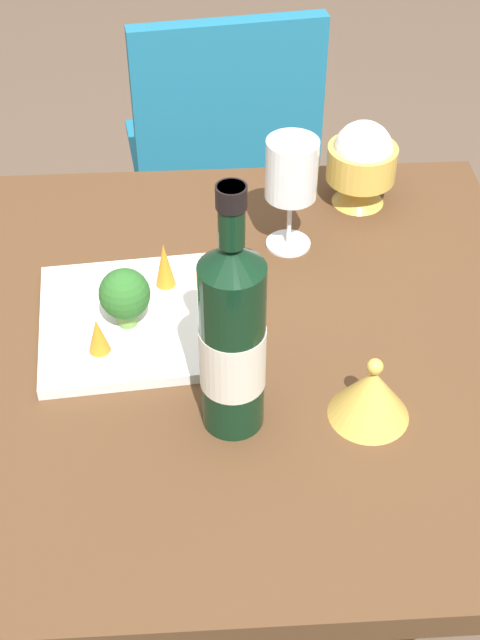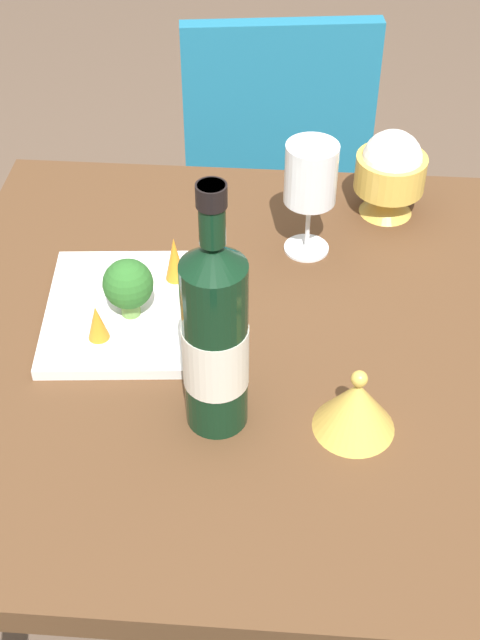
{
  "view_description": "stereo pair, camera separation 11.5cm",
  "coord_description": "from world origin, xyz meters",
  "px_view_note": "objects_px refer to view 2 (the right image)",
  "views": [
    {
      "loc": [
        -0.85,
        0.05,
        1.54
      ],
      "look_at": [
        0.0,
        0.0,
        0.77
      ],
      "focal_mm": 48.63,
      "sensor_mm": 36.0,
      "label": 1
    },
    {
      "loc": [
        -0.85,
        -0.06,
        1.54
      ],
      "look_at": [
        0.0,
        0.0,
        0.77
      ],
      "focal_mm": 48.63,
      "sensor_mm": 36.0,
      "label": 2
    }
  ],
  "objects_px": {
    "serving_plate": "(138,311)",
    "broccoli_floret": "(128,285)",
    "carrot_garnish_right": "(175,259)",
    "rice_bowl_lid": "(356,405)",
    "rice_bowl": "(390,172)",
    "wine_glass": "(311,177)",
    "wine_bottle": "(215,337)",
    "chair_near_window": "(274,146)",
    "carrot_garnish_left": "(97,322)"
  },
  "relations": [
    {
      "from": "rice_bowl",
      "to": "serving_plate",
      "type": "xyz_separation_m",
      "value": [
        -0.28,
        0.35,
        -0.07
      ]
    },
    {
      "from": "carrot_garnish_right",
      "to": "broccoli_floret",
      "type": "bearing_deg",
      "value": 147.53
    },
    {
      "from": "carrot_garnish_left",
      "to": "broccoli_floret",
      "type": "bearing_deg",
      "value": -34.27
    },
    {
      "from": "broccoli_floret",
      "to": "wine_glass",
      "type": "bearing_deg",
      "value": -52.12
    },
    {
      "from": "wine_glass",
      "to": "rice_bowl",
      "type": "distance_m",
      "value": 0.17
    },
    {
      "from": "broccoli_floret",
      "to": "carrot_garnish_right",
      "type": "height_order",
      "value": "broccoli_floret"
    },
    {
      "from": "wine_glass",
      "to": "carrot_garnish_right",
      "type": "xyz_separation_m",
      "value": [
        -0.1,
        0.19,
        -0.08
      ]
    },
    {
      "from": "chair_near_window",
      "to": "broccoli_floret",
      "type": "distance_m",
      "value": 0.9
    },
    {
      "from": "wine_bottle",
      "to": "carrot_garnish_right",
      "type": "height_order",
      "value": "wine_bottle"
    },
    {
      "from": "chair_near_window",
      "to": "wine_bottle",
      "type": "xyz_separation_m",
      "value": [
        -1.01,
        0.03,
        0.35
      ]
    },
    {
      "from": "chair_near_window",
      "to": "carrot_garnish_right",
      "type": "distance_m",
      "value": 0.81
    },
    {
      "from": "broccoli_floret",
      "to": "rice_bowl_lid",
      "type": "bearing_deg",
      "value": -119.31
    },
    {
      "from": "rice_bowl",
      "to": "rice_bowl_lid",
      "type": "relative_size",
      "value": 1.42
    },
    {
      "from": "wine_bottle",
      "to": "wine_glass",
      "type": "relative_size",
      "value": 1.87
    },
    {
      "from": "wine_bottle",
      "to": "chair_near_window",
      "type": "bearing_deg",
      "value": -1.72
    },
    {
      "from": "carrot_garnish_left",
      "to": "wine_bottle",
      "type": "bearing_deg",
      "value": -124.17
    },
    {
      "from": "carrot_garnish_left",
      "to": "carrot_garnish_right",
      "type": "bearing_deg",
      "value": -33.18
    },
    {
      "from": "wine_glass",
      "to": "broccoli_floret",
      "type": "xyz_separation_m",
      "value": [
        -0.18,
        0.24,
        -0.06
      ]
    },
    {
      "from": "wine_glass",
      "to": "carrot_garnish_right",
      "type": "relative_size",
      "value": 2.56
    },
    {
      "from": "wine_bottle",
      "to": "carrot_garnish_left",
      "type": "distance_m",
      "value": 0.22
    },
    {
      "from": "wine_glass",
      "to": "rice_bowl_lid",
      "type": "xyz_separation_m",
      "value": [
        -0.35,
        -0.06,
        -0.09
      ]
    },
    {
      "from": "chair_near_window",
      "to": "serving_plate",
      "type": "bearing_deg",
      "value": -108.42
    },
    {
      "from": "chair_near_window",
      "to": "broccoli_floret",
      "type": "bearing_deg",
      "value": -108.61
    },
    {
      "from": "wine_bottle",
      "to": "rice_bowl_lid",
      "type": "distance_m",
      "value": 0.19
    },
    {
      "from": "rice_bowl_lid",
      "to": "carrot_garnish_right",
      "type": "relative_size",
      "value": 1.43
    },
    {
      "from": "wine_glass",
      "to": "carrot_garnish_left",
      "type": "bearing_deg",
      "value": 130.87
    },
    {
      "from": "serving_plate",
      "to": "carrot_garnish_left",
      "type": "xyz_separation_m",
      "value": [
        -0.07,
        0.04,
        0.03
      ]
    },
    {
      "from": "wine_glass",
      "to": "broccoli_floret",
      "type": "relative_size",
      "value": 2.09
    },
    {
      "from": "carrot_garnish_left",
      "to": "rice_bowl_lid",
      "type": "bearing_deg",
      "value": -109.43
    },
    {
      "from": "serving_plate",
      "to": "carrot_garnish_left",
      "type": "bearing_deg",
      "value": 148.39
    },
    {
      "from": "wine_bottle",
      "to": "wine_glass",
      "type": "height_order",
      "value": "wine_bottle"
    },
    {
      "from": "wine_glass",
      "to": "rice_bowl_lid",
      "type": "height_order",
      "value": "wine_glass"
    },
    {
      "from": "wine_bottle",
      "to": "broccoli_floret",
      "type": "bearing_deg",
      "value": 39.06
    },
    {
      "from": "broccoli_floret",
      "to": "chair_near_window",
      "type": "bearing_deg",
      "value": -10.97
    },
    {
      "from": "rice_bowl_lid",
      "to": "carrot_garnish_left",
      "type": "height_order",
      "value": "rice_bowl_lid"
    },
    {
      "from": "wine_bottle",
      "to": "carrot_garnish_left",
      "type": "bearing_deg",
      "value": 55.83
    },
    {
      "from": "wine_glass",
      "to": "serving_plate",
      "type": "xyz_separation_m",
      "value": [
        -0.17,
        0.23,
        -0.12
      ]
    },
    {
      "from": "wine_bottle",
      "to": "serving_plate",
      "type": "bearing_deg",
      "value": 35.48
    },
    {
      "from": "rice_bowl_lid",
      "to": "carrot_garnish_right",
      "type": "xyz_separation_m",
      "value": [
        0.25,
        0.25,
        0.01
      ]
    },
    {
      "from": "rice_bowl_lid",
      "to": "rice_bowl",
      "type": "bearing_deg",
      "value": -7.57
    },
    {
      "from": "chair_near_window",
      "to": "broccoli_floret",
      "type": "relative_size",
      "value": 9.91
    },
    {
      "from": "rice_bowl",
      "to": "carrot_garnish_right",
      "type": "bearing_deg",
      "value": 124.53
    },
    {
      "from": "rice_bowl",
      "to": "serving_plate",
      "type": "relative_size",
      "value": 0.52
    },
    {
      "from": "broccoli_floret",
      "to": "carrot_garnish_left",
      "type": "height_order",
      "value": "broccoli_floret"
    },
    {
      "from": "broccoli_floret",
      "to": "carrot_garnish_right",
      "type": "relative_size",
      "value": 1.23
    },
    {
      "from": "wine_bottle",
      "to": "carrot_garnish_right",
      "type": "xyz_separation_m",
      "value": [
        0.24,
        0.08,
        -0.08
      ]
    },
    {
      "from": "broccoli_floret",
      "to": "carrot_garnish_right",
      "type": "distance_m",
      "value": 0.1
    },
    {
      "from": "carrot_garnish_right",
      "to": "rice_bowl_lid",
      "type": "bearing_deg",
      "value": -134.92
    },
    {
      "from": "serving_plate",
      "to": "broccoli_floret",
      "type": "height_order",
      "value": "broccoli_floret"
    },
    {
      "from": "wine_bottle",
      "to": "rice_bowl",
      "type": "xyz_separation_m",
      "value": [
        0.46,
        -0.23,
        -0.06
      ]
    }
  ]
}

